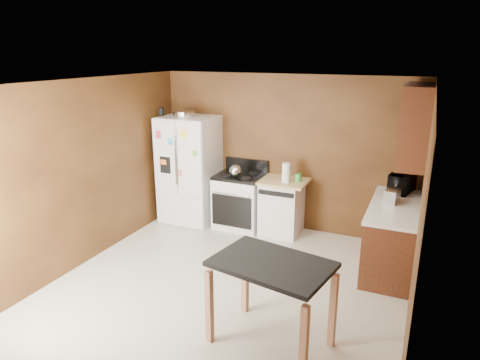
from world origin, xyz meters
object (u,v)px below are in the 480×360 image
Objects in this scene: dishwasher at (282,206)px; roasting_pan at (184,114)px; gas_range at (240,200)px; island at (272,276)px; microwave at (402,183)px; toaster at (392,196)px; kettle at (235,171)px; paper_towel at (286,173)px; refrigerator at (190,170)px; green_canister at (298,178)px; pen_cup at (161,112)px.

roasting_pan is at bearing -176.63° from dishwasher.
roasting_pan is 1.69m from gas_range.
roasting_pan is 0.30× the size of island.
microwave is 2.54m from gas_range.
microwave is at bearing 92.82° from toaster.
toaster is at bearing -173.37° from microwave.
microwave reaches higher than kettle.
microwave is 0.39× the size of island.
kettle reaches higher than island.
kettle is at bearing -4.68° from roasting_pan.
paper_towel is 0.99m from gas_range.
island is at bearing -73.70° from dishwasher.
microwave is (0.08, 0.54, 0.04)m from toaster.
paper_towel is 0.24× the size of island.
paper_towel is at bearing -44.79° from dishwasher.
gas_range is (-0.80, 0.06, -0.58)m from paper_towel.
refrigerator is at bearing 14.18° from roasting_pan.
toaster is at bearing -14.38° from dishwasher.
toaster is at bearing -12.31° from paper_towel.
green_canister is at bearing 3.75° from gas_range.
paper_towel is 1.68m from microwave.
gas_range is 0.90× the size of island.
gas_range is (1.35, 0.16, -1.41)m from pen_cup.
refrigerator is (0.06, 0.01, -0.94)m from roasting_pan.
gas_range reaches higher than island.
dishwasher is (1.63, 0.09, -0.45)m from refrigerator.
pen_cup is at bearing -167.99° from refrigerator.
pen_cup is (-0.39, -0.08, 0.02)m from roasting_pan.
dishwasher is (-0.08, 0.08, -0.59)m from paper_towel.
roasting_pan is 0.75× the size of microwave.
roasting_pan reaches higher than refrigerator.
pen_cup is at bearing 139.06° from island.
roasting_pan is at bearing 108.96° from microwave.
paper_towel reaches higher than gas_range.
pen_cup is 2.52m from dishwasher.
island is at bearing -58.66° from kettle.
island is (-0.89, -2.22, -0.23)m from toaster.
gas_range is 1.24× the size of dishwasher.
kettle is 0.82m from paper_towel.
green_canister is 0.13× the size of dishwasher.
refrigerator is at bearing -176.19° from gas_range.
gas_range is at bearing 85.76° from kettle.
island is (0.78, -2.65, 0.30)m from dishwasher.
gas_range is 0.72m from dishwasher.
microwave is at bearing 3.30° from refrigerator.
paper_towel reaches higher than green_canister.
gas_range is (0.97, 0.08, -1.38)m from roasting_pan.
paper_towel is at bearing -142.44° from green_canister.
toaster is 0.14× the size of refrigerator.
refrigerator is 2.02× the size of dishwasher.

